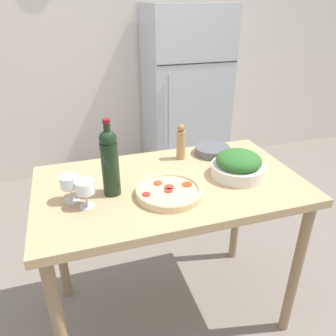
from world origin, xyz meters
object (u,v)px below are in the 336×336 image
Objects in this scene: wine_bottle at (110,161)px; cast_iron_skillet at (213,150)px; wine_glass_near at (85,188)px; salad_bowl at (238,165)px; pepper_mill at (181,143)px; homemade_pizza at (169,191)px; wine_glass_far at (70,183)px; refrigerator at (185,97)px.

cast_iron_skillet is at bearing 22.76° from wine_bottle.
wine_glass_near is 0.78m from salad_bowl.
pepper_mill is (0.44, 0.26, -0.07)m from wine_bottle.
homemade_pizza is at bearing -169.71° from salad_bowl.
wine_bottle is 1.78× the size of pepper_mill.
wine_glass_far is 0.87m from cast_iron_skillet.
homemade_pizza is at bearing -20.83° from wine_bottle.
refrigerator is 2.06m from wine_bottle.
refrigerator is 2.02m from homemade_pizza.
cast_iron_skillet is (0.64, 0.27, -0.14)m from wine_bottle.
salad_bowl is at bearing -53.76° from pepper_mill.
wine_bottle is 2.88× the size of wine_glass_near.
wine_glass_far is at bearing 179.20° from salad_bowl.
cast_iron_skillet reaches higher than homemade_pizza.
salad_bowl reaches higher than homemade_pizza.
wine_bottle is at bearing 177.96° from salad_bowl.
cast_iron_skillet is (0.76, 0.35, -0.07)m from wine_glass_near.
pepper_mill is at bearing -179.09° from cast_iron_skillet.
refrigerator is at bearing 67.60° from homemade_pizza.
pepper_mill reaches higher than wine_glass_near.
wine_bottle reaches higher than pepper_mill.
refrigerator is 8.34× the size of pepper_mill.
refrigerator reaches higher than cast_iron_skillet.
salad_bowl is (-0.37, -1.79, 0.13)m from refrigerator.
wine_glass_far is 0.45m from homemade_pizza.
wine_glass_near is 0.46× the size of salad_bowl.
cast_iron_skillet is (-0.01, 0.29, -0.04)m from salad_bowl.
pepper_mill is at bearing 31.49° from wine_glass_near.
refrigerator is at bearing 60.07° from wine_bottle.
pepper_mill is at bearing 62.66° from homemade_pizza.
homemade_pizza is (0.38, -0.02, -0.07)m from wine_glass_near.
wine_bottle is at bearing -157.24° from cast_iron_skillet.
salad_bowl reaches higher than wine_glass_near.
wine_glass_near is at bearing -155.57° from cast_iron_skillet.
cast_iron_skillet is at bearing 18.70° from wine_glass_far.
salad_bowl is at bearing 10.29° from homemade_pizza.
cast_iron_skillet is at bearing -104.20° from refrigerator.
homemade_pizza is (-0.40, -0.07, -0.04)m from salad_bowl.
salad_bowl is (0.65, -0.02, -0.11)m from wine_bottle.
wine_glass_near is 0.43× the size of cast_iron_skillet.
wine_glass_far is (-0.19, -0.01, -0.08)m from wine_bottle.
pepper_mill reaches higher than salad_bowl.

